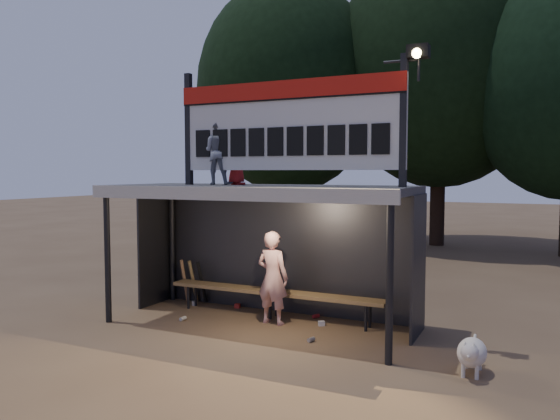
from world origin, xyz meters
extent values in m
plane|color=brown|center=(0.00, 0.00, 0.00)|extent=(80.00, 80.00, 0.00)
imported|color=white|center=(0.16, 0.19, 0.78)|extent=(0.61, 0.43, 1.56)
imported|color=slate|center=(-0.81, 0.07, 2.87)|extent=(0.59, 0.49, 1.10)
imported|color=#B41C1B|center=(-0.56, 0.27, 2.76)|extent=(0.52, 0.48, 0.89)
cube|color=#39393C|center=(0.00, 0.00, 2.26)|extent=(5.00, 2.00, 0.12)
cube|color=beige|center=(0.00, -1.02, 2.22)|extent=(5.10, 0.06, 0.20)
cylinder|color=black|center=(-2.40, -0.90, 1.10)|extent=(0.10, 0.10, 2.20)
cylinder|color=black|center=(2.40, -0.90, 1.10)|extent=(0.10, 0.10, 2.20)
cylinder|color=black|center=(-2.40, 0.90, 1.10)|extent=(0.10, 0.10, 2.20)
cylinder|color=black|center=(2.40, 0.90, 1.10)|extent=(0.10, 0.10, 2.20)
cube|color=black|center=(0.00, 1.00, 1.10)|extent=(5.00, 0.04, 2.20)
cube|color=black|center=(-2.50, 0.50, 1.10)|extent=(0.04, 1.00, 2.20)
cube|color=black|center=(2.50, 0.50, 1.10)|extent=(0.04, 1.00, 2.20)
cylinder|color=black|center=(0.00, 1.00, 2.15)|extent=(5.00, 0.06, 0.06)
cube|color=black|center=(-1.35, 0.00, 3.27)|extent=(0.10, 0.10, 1.90)
cube|color=black|center=(2.35, 0.00, 3.27)|extent=(0.10, 0.10, 1.90)
cube|color=silver|center=(0.50, 0.00, 3.27)|extent=(3.80, 0.08, 1.40)
cube|color=#AE150C|center=(0.50, -0.05, 3.83)|extent=(3.80, 0.04, 0.28)
cube|color=black|center=(0.50, -0.06, 3.68)|extent=(3.80, 0.02, 0.03)
cube|color=black|center=(-1.03, -0.05, 3.02)|extent=(0.27, 0.03, 0.45)
cube|color=black|center=(-0.69, -0.05, 3.02)|extent=(0.27, 0.03, 0.45)
cube|color=black|center=(-0.35, -0.05, 3.02)|extent=(0.27, 0.03, 0.45)
cube|color=black|center=(-0.01, -0.05, 3.02)|extent=(0.27, 0.03, 0.45)
cube|color=black|center=(0.33, -0.05, 3.02)|extent=(0.27, 0.03, 0.45)
cube|color=black|center=(0.67, -0.05, 3.02)|extent=(0.27, 0.03, 0.45)
cube|color=black|center=(1.01, -0.05, 3.02)|extent=(0.27, 0.03, 0.45)
cube|color=black|center=(1.35, -0.05, 3.02)|extent=(0.27, 0.03, 0.45)
cube|color=black|center=(1.69, -0.05, 3.02)|extent=(0.27, 0.03, 0.45)
cube|color=black|center=(2.03, -0.05, 3.02)|extent=(0.27, 0.03, 0.45)
cylinder|color=black|center=(2.30, 0.00, 4.12)|extent=(0.50, 0.04, 0.04)
cylinder|color=black|center=(2.55, 0.00, 3.97)|extent=(0.04, 0.04, 0.30)
cube|color=black|center=(2.55, -0.05, 4.22)|extent=(0.30, 0.22, 0.18)
sphere|color=#FFD88C|center=(2.55, -0.14, 4.18)|extent=(0.14, 0.14, 0.14)
cube|color=olive|center=(0.00, 0.55, 0.45)|extent=(4.00, 0.35, 0.06)
cylinder|color=black|center=(-1.70, 0.43, 0.23)|extent=(0.05, 0.05, 0.45)
cylinder|color=black|center=(-1.70, 0.67, 0.23)|extent=(0.05, 0.05, 0.45)
cylinder|color=black|center=(0.00, 0.43, 0.23)|extent=(0.05, 0.05, 0.45)
cylinder|color=black|center=(0.00, 0.67, 0.23)|extent=(0.05, 0.05, 0.45)
cylinder|color=black|center=(1.70, 0.43, 0.23)|extent=(0.05, 0.05, 0.45)
cylinder|color=black|center=(1.70, 0.67, 0.23)|extent=(0.05, 0.05, 0.45)
cylinder|color=black|center=(-4.00, 10.00, 1.87)|extent=(0.50, 0.50, 3.74)
ellipsoid|color=black|center=(-4.00, 10.00, 5.53)|extent=(6.46, 6.46, 7.48)
cylinder|color=black|center=(1.00, 11.50, 2.09)|extent=(0.50, 0.50, 4.18)
ellipsoid|color=black|center=(1.00, 11.50, 6.18)|extent=(7.22, 7.22, 8.36)
ellipsoid|color=silver|center=(3.43, -0.78, 0.27)|extent=(0.36, 0.58, 0.36)
sphere|color=white|center=(3.43, -1.06, 0.36)|extent=(0.22, 0.22, 0.22)
cone|color=beige|center=(3.43, -1.16, 0.34)|extent=(0.10, 0.10, 0.10)
cone|color=beige|center=(3.38, -1.08, 0.46)|extent=(0.06, 0.06, 0.07)
cone|color=beige|center=(3.48, -1.08, 0.46)|extent=(0.06, 0.06, 0.07)
cylinder|color=beige|center=(3.35, -0.96, 0.09)|extent=(0.05, 0.05, 0.18)
cylinder|color=beige|center=(3.51, -0.96, 0.09)|extent=(0.05, 0.05, 0.18)
cylinder|color=beige|center=(3.35, -0.60, 0.09)|extent=(0.05, 0.05, 0.18)
cylinder|color=beige|center=(3.51, -0.60, 0.09)|extent=(0.05, 0.05, 0.18)
cylinder|color=beige|center=(3.43, -0.48, 0.34)|extent=(0.04, 0.16, 0.14)
cylinder|color=#A3734C|center=(-2.06, 0.82, 0.43)|extent=(0.07, 0.27, 0.84)
cylinder|color=olive|center=(-1.86, 0.82, 0.43)|extent=(0.08, 0.30, 0.83)
cylinder|color=black|center=(-1.66, 0.82, 0.43)|extent=(0.08, 0.33, 0.83)
cube|color=red|center=(-0.89, 0.85, 0.04)|extent=(0.11, 0.08, 0.08)
cylinder|color=#B2B2B7|center=(1.12, -0.45, 0.04)|extent=(0.10, 0.13, 0.07)
cube|color=beige|center=(-1.75, 0.68, 0.04)|extent=(0.12, 0.12, 0.08)
cylinder|color=#AD1D23|center=(0.69, 0.82, 0.04)|extent=(0.12, 0.14, 0.07)
cube|color=silver|center=(0.95, 0.42, 0.04)|extent=(0.12, 0.12, 0.08)
cylinder|color=beige|center=(-1.31, -0.30, 0.04)|extent=(0.08, 0.13, 0.07)
camera|label=1|loc=(4.11, -7.89, 2.54)|focal=35.00mm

